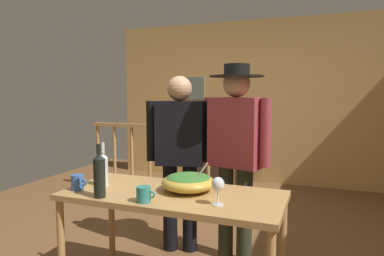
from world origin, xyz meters
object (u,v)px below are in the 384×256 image
at_px(framed_picture, 192,88).
at_px(wine_bottle_clear, 103,169).
at_px(flat_screen_tv, 223,140).
at_px(person_standing_left, 180,149).
at_px(serving_table, 173,204).
at_px(salad_bowl, 188,181).
at_px(wine_glass, 218,185).
at_px(stair_railing, 181,154).
at_px(tv_console, 223,169).
at_px(person_standing_right, 236,144).
at_px(wine_bottle_dark, 99,175).
at_px(mug_blue, 78,182).
at_px(mug_teal, 144,194).

xyz_separation_m(framed_picture, wine_bottle_clear, (0.64, -3.44, -0.63)).
xyz_separation_m(flat_screen_tv, person_standing_left, (0.28, -2.38, 0.23)).
height_order(serving_table, salad_bowl, salad_bowl).
relative_size(serving_table, wine_glass, 8.65).
xyz_separation_m(stair_railing, salad_bowl, (0.96, -2.12, 0.22)).
bearing_deg(stair_railing, wine_bottle_clear, -81.58).
distance_m(framed_picture, tv_console, 1.46).
relative_size(wine_glass, person_standing_right, 0.10).
bearing_deg(person_standing_left, wine_bottle_dark, 66.81).
bearing_deg(person_standing_right, person_standing_left, 14.99).
relative_size(tv_console, mug_blue, 7.40).
relative_size(tv_console, flat_screen_tv, 1.78).
bearing_deg(tv_console, salad_bowl, -78.54).
bearing_deg(mug_teal, flat_screen_tv, 97.68).
bearing_deg(mug_teal, framed_picture, 106.72).
xyz_separation_m(salad_bowl, wine_bottle_clear, (-0.63, -0.09, 0.06)).
bearing_deg(serving_table, mug_blue, -164.51).
relative_size(stair_railing, tv_console, 2.37).
relative_size(serving_table, salad_bowl, 4.03).
xyz_separation_m(salad_bowl, wine_glass, (0.28, -0.21, 0.05)).
bearing_deg(wine_bottle_clear, salad_bowl, 8.34).
relative_size(wine_bottle_dark, person_standing_right, 0.21).
distance_m(wine_bottle_clear, mug_blue, 0.20).
relative_size(wine_bottle_dark, person_standing_left, 0.22).
xyz_separation_m(flat_screen_tv, wine_bottle_clear, (-0.01, -3.12, 0.18)).
distance_m(tv_console, flat_screen_tv, 0.47).
bearing_deg(mug_teal, wine_bottle_clear, 153.34).
bearing_deg(framed_picture, mug_blue, -81.46).
bearing_deg(mug_blue, wine_bottle_clear, 57.20).
distance_m(serving_table, person_standing_right, 0.83).
bearing_deg(tv_console, framed_picture, 155.99).
distance_m(tv_console, person_standing_left, 2.52).
relative_size(framed_picture, salad_bowl, 1.24).
distance_m(wine_bottle_clear, person_standing_right, 1.10).
xyz_separation_m(stair_railing, flat_screen_tv, (0.34, 0.91, 0.10)).
bearing_deg(tv_console, wine_bottle_clear, -90.19).
relative_size(wine_bottle_dark, mug_teal, 2.80).
distance_m(flat_screen_tv, person_standing_right, 2.52).
height_order(wine_bottle_dark, person_standing_left, person_standing_left).
height_order(stair_railing, mug_teal, stair_railing).
height_order(flat_screen_tv, person_standing_right, person_standing_right).
bearing_deg(flat_screen_tv, serving_table, -80.20).
height_order(wine_glass, mug_teal, wine_glass).
relative_size(framed_picture, mug_teal, 3.69).
height_order(wine_bottle_dark, mug_blue, wine_bottle_dark).
bearing_deg(wine_bottle_clear, flat_screen_tv, 89.81).
bearing_deg(flat_screen_tv, tv_console, 90.00).
xyz_separation_m(tv_console, person_standing_left, (0.28, -2.41, 0.70)).
height_order(framed_picture, flat_screen_tv, framed_picture).
bearing_deg(mug_teal, person_standing_right, 70.79).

